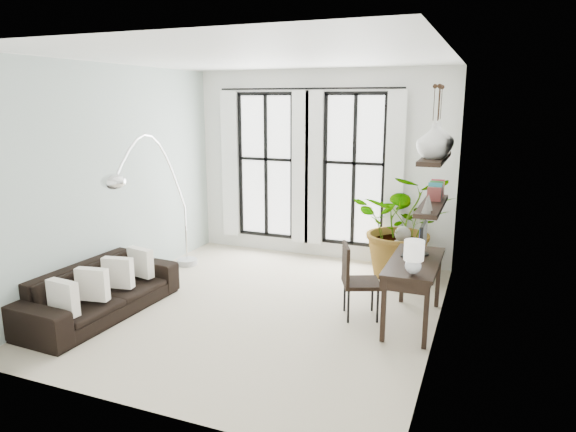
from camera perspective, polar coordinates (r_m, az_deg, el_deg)
The scene contains 16 objects.
floor at distance 6.95m, azimuth -3.11°, elevation -10.07°, with size 5.00×5.00×0.00m, color beige.
ceiling at distance 6.43m, azimuth -3.47°, elevation 17.23°, with size 5.00×5.00×0.00m, color white.
wall_left at distance 7.72m, azimuth -18.64°, elevation 3.93°, with size 5.00×5.00×0.00m, color #A2B5AD.
wall_right at distance 5.93m, azimuth 16.86°, elevation 1.54°, with size 5.00×5.00×0.00m, color white.
wall_back at distance 8.81m, azimuth 3.63°, elevation 5.60°, with size 4.50×4.50×0.00m, color white.
windows at distance 8.81m, azimuth 2.24°, elevation 5.35°, with size 3.26×0.13×2.65m.
wall_shelves at distance 6.18m, azimuth 15.88°, elevation 3.25°, with size 0.25×1.30×0.60m.
sofa at distance 7.04m, azimuth -20.12°, elevation -7.80°, with size 2.18×0.85×0.64m, color black.
throw_pillows at distance 6.92m, azimuth -19.61°, elevation -6.53°, with size 0.40×1.52×0.40m.
plant at distance 8.05m, azimuth 12.65°, elevation -1.03°, with size 1.48×1.28×1.64m, color #2D7228.
desk at distance 6.35m, azimuth 13.77°, elevation -5.46°, with size 0.58×1.38×1.20m.
desk_chair at distance 6.51m, azimuth 7.40°, elevation -6.65°, with size 0.59×0.59×0.95m.
arc_lamp at distance 7.46m, azimuth -14.81°, elevation 5.15°, with size 0.72×2.42×2.25m.
buddha at distance 7.94m, azimuth 12.50°, elevation -4.63°, with size 0.48×0.48×0.86m.
vase_a at distance 5.83m, azimuth 15.89°, elevation 8.05°, with size 0.37×0.37×0.38m, color white.
vase_b at distance 6.23m, azimuth 16.29°, elevation 8.30°, with size 0.37×0.37×0.38m, color white.
Camera 1 is at (2.71, -5.81, 2.70)m, focal length 32.00 mm.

